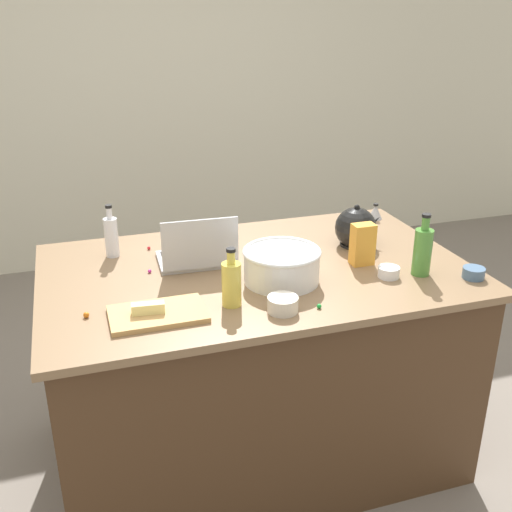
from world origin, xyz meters
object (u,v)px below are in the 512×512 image
at_px(laptop, 198,254).
at_px(bottle_oil, 231,283).
at_px(ramekin_wide, 389,272).
at_px(candy_bag, 363,244).
at_px(cutting_board, 158,314).
at_px(kitchen_timer, 375,212).
at_px(ramekin_medium, 283,304).
at_px(bottle_olive, 423,250).
at_px(mixing_bowl_large, 282,265).
at_px(ramekin_small, 474,273).
at_px(butter_stick_left, 148,308).
at_px(kettle, 356,228).
at_px(bottle_vinegar, 111,236).

bearing_deg(laptop, bottle_oil, -84.74).
bearing_deg(ramekin_wide, candy_bag, 105.47).
xyz_separation_m(bottle_oil, candy_bag, (0.60, 0.19, -0.00)).
xyz_separation_m(cutting_board, candy_bag, (0.86, 0.19, 0.08)).
height_order(cutting_board, kitchen_timer, kitchen_timer).
bearing_deg(ramekin_medium, cutting_board, 167.17).
relative_size(bottle_oil, candy_bag, 1.26).
bearing_deg(bottle_olive, mixing_bowl_large, 169.10).
height_order(laptop, ramekin_medium, laptop).
distance_m(laptop, kitchen_timer, 1.00).
bearing_deg(cutting_board, ramekin_medium, -12.83).
height_order(bottle_oil, ramekin_small, bottle_oil).
distance_m(cutting_board, kitchen_timer, 1.36).
bearing_deg(ramekin_wide, butter_stick_left, -177.15).
relative_size(mixing_bowl_large, cutting_board, 0.92).
relative_size(laptop, kettle, 1.50).
distance_m(butter_stick_left, ramekin_small, 1.24).
bearing_deg(bottle_vinegar, ramekin_wide, -28.54).
relative_size(cutting_board, candy_bag, 1.90).
bearing_deg(laptop, bottle_vinegar, 148.08).
xyz_separation_m(ramekin_medium, kitchen_timer, (0.77, 0.77, 0.01)).
bearing_deg(bottle_olive, cutting_board, -178.16).
bearing_deg(ramekin_medium, ramekin_wide, 16.14).
relative_size(kettle, ramekin_small, 2.52).
bearing_deg(ramekin_small, ramekin_wide, 160.69).
distance_m(bottle_oil, ramekin_small, 0.95).
bearing_deg(bottle_olive, ramekin_medium, -168.33).
bearing_deg(kitchen_timer, kettle, -131.04).
xyz_separation_m(ramekin_wide, kitchen_timer, (0.28, 0.63, 0.01)).
bearing_deg(butter_stick_left, ramekin_medium, -11.99).
bearing_deg(ramekin_medium, bottle_vinegar, 126.66).
distance_m(bottle_oil, cutting_board, 0.27).
xyz_separation_m(bottle_oil, kettle, (0.67, 0.38, -0.01)).
distance_m(mixing_bowl_large, candy_bag, 0.37).
relative_size(mixing_bowl_large, butter_stick_left, 2.70).
distance_m(kettle, cutting_board, 1.01).
bearing_deg(cutting_board, bottle_olive, 1.84).
bearing_deg(ramekin_wide, ramekin_small, -19.31).
xyz_separation_m(kettle, butter_stick_left, (-0.96, -0.39, -0.04)).
relative_size(bottle_olive, ramekin_wide, 2.97).
distance_m(mixing_bowl_large, kitchen_timer, 0.88).
bearing_deg(ramekin_medium, ramekin_small, 2.41).
relative_size(bottle_vinegar, cutting_board, 0.69).
height_order(cutting_board, ramekin_medium, ramekin_medium).
bearing_deg(ramekin_wide, bottle_vinegar, 151.46).
height_order(laptop, bottle_oil, laptop).
bearing_deg(laptop, butter_stick_left, -123.47).
height_order(bottle_olive, butter_stick_left, bottle_olive).
bearing_deg(bottle_vinegar, cutting_board, -81.07).
bearing_deg(bottle_vinegar, ramekin_small, -26.48).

